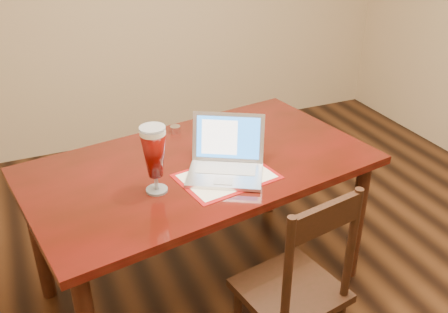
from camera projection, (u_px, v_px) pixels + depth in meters
name	position (u px, v px, depth m)	size (l,w,h in m)	color
dining_table	(200.00, 178.00, 2.60)	(1.89, 1.26, 1.15)	#510D0A
dining_chair	(296.00, 289.00, 2.24)	(0.50, 0.48, 1.02)	black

